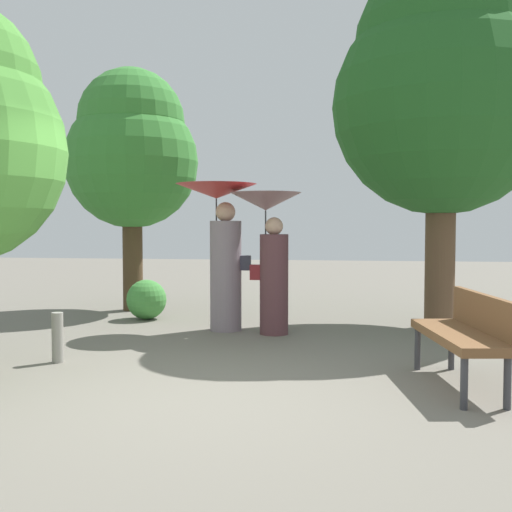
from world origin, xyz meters
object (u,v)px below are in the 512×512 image
object	(u,v)px
tree_near_right	(443,87)
path_marker_post	(58,338)
person_right	(270,241)
person_left	(222,235)
park_bench	(467,330)
tree_near_left	(132,150)

from	to	relation	value
tree_near_right	path_marker_post	xyz separation A→B (m)	(-4.29, -2.89, -3.09)
person_right	tree_near_right	size ratio (longest dim) A/B	0.36
person_left	park_bench	distance (m)	3.87
tree_near_left	path_marker_post	world-z (taller)	tree_near_left
tree_near_left	path_marker_post	xyz separation A→B (m)	(0.58, -3.93, -2.44)
person_right	tree_near_right	bearing A→B (deg)	-68.67
person_right	path_marker_post	xyz separation A→B (m)	(-1.99, -2.01, -0.97)
person_right	path_marker_post	distance (m)	2.99
person_right	tree_near_left	bearing A→B (deg)	53.68
park_bench	tree_near_right	world-z (taller)	tree_near_right
park_bench	tree_near_right	xyz separation A→B (m)	(0.23, 3.28, 2.85)
tree_near_left	park_bench	bearing A→B (deg)	-42.96
person_left	tree_near_left	bearing A→B (deg)	47.93
person_left	park_bench	bearing A→B (deg)	-132.86
person_right	park_bench	world-z (taller)	person_right
person_left	path_marker_post	xyz separation A→B (m)	(-1.31, -2.20, -1.04)
person_left	tree_near_left	size ratio (longest dim) A/B	0.49
person_right	tree_near_right	xyz separation A→B (m)	(2.30, 0.88, 2.12)
person_left	path_marker_post	size ratio (longest dim) A/B	3.79
park_bench	person_left	bearing A→B (deg)	-142.35
tree_near_right	person_right	bearing A→B (deg)	-159.09
path_marker_post	person_right	bearing A→B (deg)	45.29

